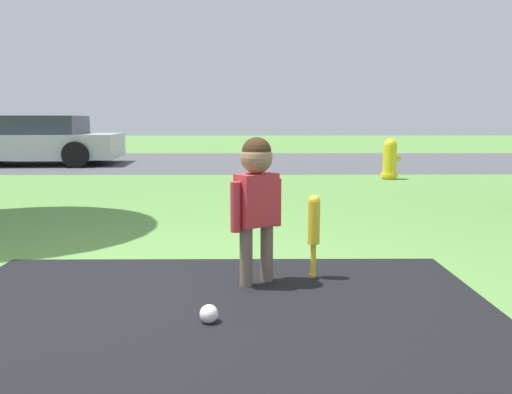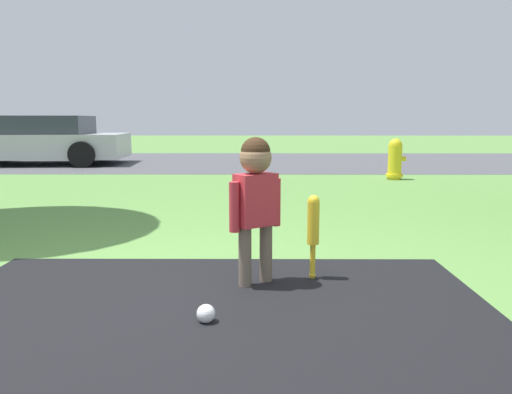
% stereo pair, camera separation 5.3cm
% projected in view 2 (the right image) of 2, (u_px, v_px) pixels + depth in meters
% --- Properties ---
extents(ground_plane, '(60.00, 60.00, 0.00)m').
position_uv_depth(ground_plane, '(155.00, 310.00, 2.75)').
color(ground_plane, '#5B8C42').
extents(street_strip, '(40.00, 6.00, 0.01)m').
position_uv_depth(street_strip, '(236.00, 161.00, 12.45)').
color(street_strip, '#4C4C51').
rests_on(street_strip, ground).
extents(child, '(0.32, 0.26, 0.93)m').
position_uv_depth(child, '(256.00, 190.00, 3.10)').
color(child, '#6B5B4C').
rests_on(child, ground).
extents(baseball_bat, '(0.08, 0.08, 0.56)m').
position_uv_depth(baseball_bat, '(313.00, 225.00, 3.24)').
color(baseball_bat, yellow).
rests_on(baseball_bat, ground).
extents(sports_ball, '(0.10, 0.10, 0.10)m').
position_uv_depth(sports_ball, '(206.00, 314.00, 2.57)').
color(sports_ball, white).
rests_on(sports_ball, ground).
extents(fire_hydrant, '(0.33, 0.30, 0.71)m').
position_uv_depth(fire_hydrant, '(395.00, 159.00, 8.68)').
color(fire_hydrant, yellow).
rests_on(fire_hydrant, ground).
extents(parked_car, '(4.05, 2.25, 1.12)m').
position_uv_depth(parked_car, '(41.00, 141.00, 11.59)').
color(parked_car, '#B7B7BC').
rests_on(parked_car, ground).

